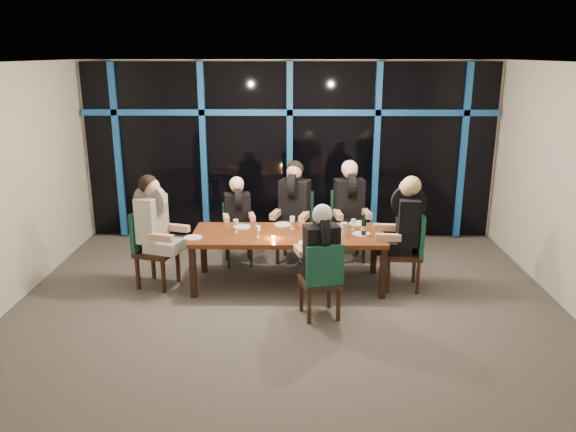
{
  "coord_description": "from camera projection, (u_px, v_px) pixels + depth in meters",
  "views": [
    {
      "loc": [
        0.09,
        -6.45,
        3.11
      ],
      "look_at": [
        0.0,
        0.6,
        1.05
      ],
      "focal_mm": 35.0,
      "sensor_mm": 36.0,
      "label": 1
    }
  ],
  "objects": [
    {
      "name": "plate_far_right",
      "position": [
        358.0,
        223.0,
        8.03
      ],
      "size": [
        0.24,
        0.24,
        0.01
      ],
      "primitive_type": "cylinder",
      "color": "white",
      "rests_on": "dining_table"
    },
    {
      "name": "dining_table",
      "position": [
        288.0,
        238.0,
        7.64
      ],
      "size": [
        2.6,
        1.0,
        0.75
      ],
      "color": "brown",
      "rests_on": "ground"
    },
    {
      "name": "diner_far_right",
      "position": [
        350.0,
        197.0,
        8.5
      ],
      "size": [
        0.56,
        0.69,
        1.03
      ],
      "rotation": [
        0.0,
        0.0,
        0.13
      ],
      "color": "black",
      "rests_on": "ground"
    },
    {
      "name": "chair_near_mid",
      "position": [
        322.0,
        277.0,
        6.66
      ],
      "size": [
        0.55,
        0.55,
        0.98
      ],
      "rotation": [
        0.0,
        0.0,
        3.39
      ],
      "color": "#321C10",
      "rests_on": "ground"
    },
    {
      "name": "diner_far_left",
      "position": [
        238.0,
        208.0,
        8.37
      ],
      "size": [
        0.5,
        0.61,
        0.89
      ],
      "rotation": [
        0.0,
        0.0,
        0.2
      ],
      "color": "black",
      "rests_on": "ground"
    },
    {
      "name": "chair_far_right",
      "position": [
        348.0,
        221.0,
        8.7
      ],
      "size": [
        0.55,
        0.55,
        1.06
      ],
      "rotation": [
        0.0,
        0.0,
        0.13
      ],
      "color": "#321C10",
      "rests_on": "ground"
    },
    {
      "name": "tea_light",
      "position": [
        273.0,
        238.0,
        7.39
      ],
      "size": [
        0.05,
        0.05,
        0.03
      ],
      "primitive_type": "cylinder",
      "color": "#FDA14C",
      "rests_on": "dining_table"
    },
    {
      "name": "plate_end_left",
      "position": [
        193.0,
        238.0,
        7.41
      ],
      "size": [
        0.24,
        0.24,
        0.01
      ],
      "primitive_type": "cylinder",
      "color": "white",
      "rests_on": "dining_table"
    },
    {
      "name": "plate_near_mid",
      "position": [
        307.0,
        243.0,
        7.21
      ],
      "size": [
        0.24,
        0.24,
        0.01
      ],
      "primitive_type": "cylinder",
      "color": "white",
      "rests_on": "dining_table"
    },
    {
      "name": "wine_glass_a",
      "position": [
        258.0,
        229.0,
        7.42
      ],
      "size": [
        0.06,
        0.06,
        0.16
      ],
      "color": "white",
      "rests_on": "dining_table"
    },
    {
      "name": "window_wall",
      "position": [
        290.0,
        149.0,
        9.44
      ],
      "size": [
        6.86,
        0.43,
        2.94
      ],
      "color": "black",
      "rests_on": "ground"
    },
    {
      "name": "wine_glass_b",
      "position": [
        292.0,
        220.0,
        7.77
      ],
      "size": [
        0.07,
        0.07,
        0.18
      ],
      "color": "silver",
      "rests_on": "dining_table"
    },
    {
      "name": "diner_end_right",
      "position": [
        405.0,
        217.0,
        7.43
      ],
      "size": [
        0.68,
        0.55,
        1.04
      ],
      "rotation": [
        0.0,
        0.0,
        4.64
      ],
      "color": "black",
      "rests_on": "ground"
    },
    {
      "name": "chair_far_mid",
      "position": [
        295.0,
        223.0,
        8.62
      ],
      "size": [
        0.61,
        0.61,
        1.07
      ],
      "rotation": [
        0.0,
        0.0,
        -0.28
      ],
      "color": "#321C10",
      "rests_on": "ground"
    },
    {
      "name": "wine_glass_d",
      "position": [
        236.0,
        223.0,
        7.61
      ],
      "size": [
        0.07,
        0.07,
        0.18
      ],
      "color": "silver",
      "rests_on": "dining_table"
    },
    {
      "name": "plate_far_mid",
      "position": [
        283.0,
        224.0,
        7.97
      ],
      "size": [
        0.24,
        0.24,
        0.01
      ],
      "primitive_type": "cylinder",
      "color": "white",
      "rests_on": "dining_table"
    },
    {
      "name": "plate_end_right",
      "position": [
        361.0,
        234.0,
        7.55
      ],
      "size": [
        0.24,
        0.24,
        0.01
      ],
      "primitive_type": "cylinder",
      "color": "white",
      "rests_on": "dining_table"
    },
    {
      "name": "wine_glass_e",
      "position": [
        353.0,
        222.0,
        7.72
      ],
      "size": [
        0.06,
        0.06,
        0.16
      ],
      "color": "silver",
      "rests_on": "dining_table"
    },
    {
      "name": "chair_end_left",
      "position": [
        150.0,
        244.0,
        7.65
      ],
      "size": [
        0.62,
        0.62,
        1.07
      ],
      "rotation": [
        0.0,
        0.0,
        1.27
      ],
      "color": "#321C10",
      "rests_on": "ground"
    },
    {
      "name": "chair_end_right",
      "position": [
        410.0,
        247.0,
        7.54
      ],
      "size": [
        0.53,
        0.53,
        1.07
      ],
      "rotation": [
        0.0,
        0.0,
        4.64
      ],
      "color": "#321C10",
      "rests_on": "ground"
    },
    {
      "name": "diner_end_left",
      "position": [
        154.0,
        215.0,
        7.5
      ],
      "size": [
        0.72,
        0.63,
        1.04
      ],
      "rotation": [
        0.0,
        0.0,
        1.27
      ],
      "color": "black",
      "rests_on": "ground"
    },
    {
      "name": "wine_glass_c",
      "position": [
        320.0,
        223.0,
        7.62
      ],
      "size": [
        0.07,
        0.07,
        0.18
      ],
      "color": "silver",
      "rests_on": "dining_table"
    },
    {
      "name": "plate_far_left",
      "position": [
        242.0,
        227.0,
        7.87
      ],
      "size": [
        0.24,
        0.24,
        0.01
      ],
      "primitive_type": "cylinder",
      "color": "white",
      "rests_on": "dining_table"
    },
    {
      "name": "water_pitcher",
      "position": [
        344.0,
        230.0,
        7.46
      ],
      "size": [
        0.11,
        0.1,
        0.19
      ],
      "rotation": [
        0.0,
        0.0,
        -0.27
      ],
      "color": "silver",
      "rests_on": "dining_table"
    },
    {
      "name": "chair_far_left",
      "position": [
        238.0,
        230.0,
        8.54
      ],
      "size": [
        0.5,
        0.5,
        0.92
      ],
      "rotation": [
        0.0,
        0.0,
        0.2
      ],
      "color": "#321C10",
      "rests_on": "ground"
    },
    {
      "name": "room",
      "position": [
        287.0,
        150.0,
        6.49
      ],
      "size": [
        7.04,
        7.0,
        3.02
      ],
      "color": "#5C5651",
      "rests_on": "ground"
    },
    {
      "name": "diner_near_mid",
      "position": [
        321.0,
        244.0,
        6.63
      ],
      "size": [
        0.56,
        0.66,
        0.95
      ],
      "rotation": [
        0.0,
        0.0,
        3.39
      ],
      "color": "black",
      "rests_on": "ground"
    },
    {
      "name": "wine_bottle",
      "position": [
        364.0,
        228.0,
        7.47
      ],
      "size": [
        0.07,
        0.07,
        0.31
      ],
      "rotation": [
        0.0,
        0.0,
        0.35
      ],
      "color": "black",
      "rests_on": "dining_table"
    },
    {
      "name": "diner_far_mid",
      "position": [
        294.0,
        197.0,
        8.42
      ],
      "size": [
        0.62,
        0.72,
        1.04
      ],
      "rotation": [
        0.0,
        0.0,
        -0.28
      ],
      "color": "black",
      "rests_on": "ground"
    }
  ]
}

